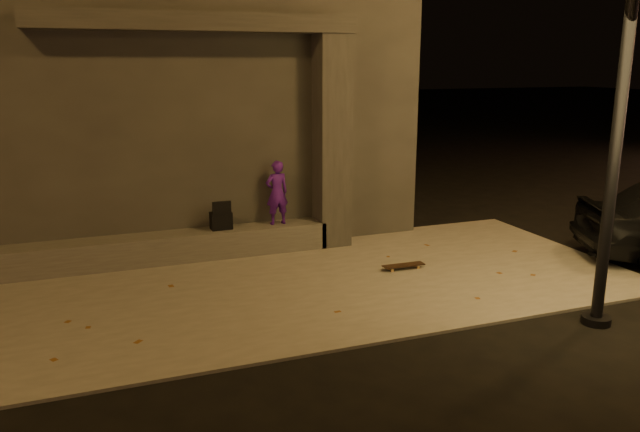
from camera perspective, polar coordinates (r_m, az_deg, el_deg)
name	(u,v)px	position (r m, az deg, el deg)	size (l,w,h in m)	color
ground	(314,348)	(7.31, -0.52, -11.94)	(120.00, 120.00, 0.00)	black
sidewalk	(266,288)	(9.06, -4.92, -6.61)	(11.00, 4.40, 0.04)	slate
building	(150,93)	(12.75, -15.25, 10.83)	(9.00, 5.10, 5.22)	#363331
ledge	(146,250)	(10.38, -15.63, -2.98)	(6.00, 0.55, 0.45)	#4F4D48
column	(332,143)	(10.78, 1.08, 6.73)	(0.55, 0.55, 3.60)	#363331
canopy	(198,22)	(10.15, -11.13, 17.01)	(5.00, 0.70, 0.28)	#363331
skateboarder	(277,193)	(10.58, -3.96, 2.15)	(0.40, 0.26, 1.09)	#501694
backpack	(221,219)	(10.44, -9.04, -0.29)	(0.35, 0.24, 0.49)	black
skateboard	(404,265)	(9.84, 7.65, -4.50)	(0.68, 0.19, 0.07)	black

